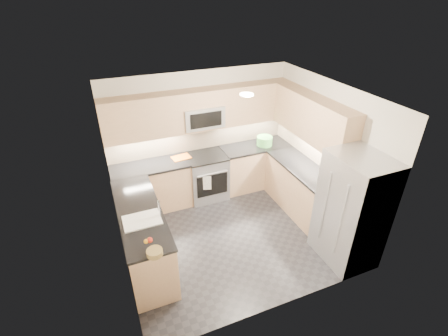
% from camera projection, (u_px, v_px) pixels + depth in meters
% --- Properties ---
extents(floor, '(3.60, 3.20, 0.00)m').
position_uv_depth(floor, '(232.00, 233.00, 5.74)').
color(floor, black).
rests_on(floor, ground).
extents(ceiling, '(3.60, 3.20, 0.02)m').
position_uv_depth(ceiling, '(234.00, 95.00, 4.49)').
color(ceiling, beige).
rests_on(ceiling, wall_back).
extents(wall_back, '(3.60, 0.02, 2.50)m').
position_uv_depth(wall_back, '(200.00, 134.00, 6.40)').
color(wall_back, beige).
rests_on(wall_back, floor).
extents(wall_front, '(3.60, 0.02, 2.50)m').
position_uv_depth(wall_front, '(287.00, 237.00, 3.83)').
color(wall_front, beige).
rests_on(wall_front, floor).
extents(wall_left, '(0.02, 3.20, 2.50)m').
position_uv_depth(wall_left, '(114.00, 198.00, 4.52)').
color(wall_left, beige).
rests_on(wall_left, floor).
extents(wall_right, '(0.02, 3.20, 2.50)m').
position_uv_depth(wall_right, '(326.00, 153.00, 5.71)').
color(wall_right, beige).
rests_on(wall_right, floor).
extents(base_cab_back_left, '(1.42, 0.60, 0.90)m').
position_uv_depth(base_cab_back_left, '(152.00, 188.00, 6.19)').
color(base_cab_back_left, tan).
rests_on(base_cab_back_left, floor).
extents(base_cab_back_right, '(1.42, 0.60, 0.90)m').
position_uv_depth(base_cab_back_right, '(254.00, 166.00, 6.92)').
color(base_cab_back_right, tan).
rests_on(base_cab_back_right, floor).
extents(base_cab_right, '(0.60, 1.70, 0.90)m').
position_uv_depth(base_cab_right, '(301.00, 190.00, 6.13)').
color(base_cab_right, tan).
rests_on(base_cab_right, floor).
extents(base_cab_peninsula, '(0.60, 2.00, 0.90)m').
position_uv_depth(base_cab_peninsula, '(143.00, 236.00, 5.02)').
color(base_cab_peninsula, tan).
rests_on(base_cab_peninsula, floor).
extents(countertop_back_left, '(1.42, 0.63, 0.04)m').
position_uv_depth(countertop_back_left, '(150.00, 166.00, 5.96)').
color(countertop_back_left, black).
rests_on(countertop_back_left, base_cab_back_left).
extents(countertop_back_right, '(1.42, 0.63, 0.04)m').
position_uv_depth(countertop_back_right, '(255.00, 146.00, 6.68)').
color(countertop_back_right, black).
rests_on(countertop_back_right, base_cab_back_right).
extents(countertop_right, '(0.63, 1.70, 0.04)m').
position_uv_depth(countertop_right, '(304.00, 168.00, 5.90)').
color(countertop_right, black).
rests_on(countertop_right, base_cab_right).
extents(countertop_peninsula, '(0.63, 2.00, 0.04)m').
position_uv_depth(countertop_peninsula, '(139.00, 212.00, 4.78)').
color(countertop_peninsula, black).
rests_on(countertop_peninsula, base_cab_peninsula).
extents(upper_cab_back, '(3.60, 0.35, 0.75)m').
position_uv_depth(upper_cab_back, '(202.00, 109.00, 5.97)').
color(upper_cab_back, tan).
rests_on(upper_cab_back, wall_back).
extents(upper_cab_right, '(0.35, 1.95, 0.75)m').
position_uv_depth(upper_cab_right, '(313.00, 118.00, 5.58)').
color(upper_cab_right, tan).
rests_on(upper_cab_right, wall_right).
extents(backsplash_back, '(3.60, 0.01, 0.51)m').
position_uv_depth(backsplash_back, '(200.00, 137.00, 6.42)').
color(backsplash_back, '#C7AE90').
rests_on(backsplash_back, wall_back).
extents(backsplash_right, '(0.01, 2.30, 0.51)m').
position_uv_depth(backsplash_right, '(310.00, 145.00, 6.10)').
color(backsplash_right, '#C7AE90').
rests_on(backsplash_right, wall_right).
extents(gas_range, '(0.76, 0.65, 0.91)m').
position_uv_depth(gas_range, '(207.00, 177.00, 6.53)').
color(gas_range, '#95979D').
rests_on(gas_range, floor).
extents(range_cooktop, '(0.76, 0.65, 0.03)m').
position_uv_depth(range_cooktop, '(206.00, 157.00, 6.30)').
color(range_cooktop, black).
rests_on(range_cooktop, gas_range).
extents(oven_door_glass, '(0.62, 0.02, 0.45)m').
position_uv_depth(oven_door_glass, '(212.00, 185.00, 6.27)').
color(oven_door_glass, black).
rests_on(oven_door_glass, gas_range).
extents(oven_handle, '(0.60, 0.02, 0.02)m').
position_uv_depth(oven_handle, '(212.00, 174.00, 6.12)').
color(oven_handle, '#B2B5BA').
rests_on(oven_handle, gas_range).
extents(microwave, '(0.76, 0.40, 0.40)m').
position_uv_depth(microwave, '(202.00, 116.00, 6.01)').
color(microwave, '#A6AAAE').
rests_on(microwave, upper_cab_back).
extents(microwave_door, '(0.60, 0.01, 0.28)m').
position_uv_depth(microwave_door, '(206.00, 120.00, 5.85)').
color(microwave_door, black).
rests_on(microwave_door, microwave).
extents(refrigerator, '(0.70, 0.90, 1.80)m').
position_uv_depth(refrigerator, '(352.00, 210.00, 4.85)').
color(refrigerator, '#A9ACB2').
rests_on(refrigerator, floor).
extents(fridge_handle_left, '(0.02, 0.02, 1.20)m').
position_uv_depth(fridge_handle_left, '(340.00, 221.00, 4.56)').
color(fridge_handle_left, '#B2B5BA').
rests_on(fridge_handle_left, refrigerator).
extents(fridge_handle_right, '(0.02, 0.02, 1.20)m').
position_uv_depth(fridge_handle_right, '(324.00, 207.00, 4.84)').
color(fridge_handle_right, '#B2B5BA').
rests_on(fridge_handle_right, refrigerator).
extents(sink_basin, '(0.52, 0.38, 0.16)m').
position_uv_depth(sink_basin, '(143.00, 224.00, 4.60)').
color(sink_basin, white).
rests_on(sink_basin, base_cab_peninsula).
extents(faucet, '(0.03, 0.03, 0.28)m').
position_uv_depth(faucet, '(159.00, 208.00, 4.59)').
color(faucet, silver).
rests_on(faucet, countertop_peninsula).
extents(utensil_bowl, '(0.42, 0.42, 0.18)m').
position_uv_depth(utensil_bowl, '(264.00, 141.00, 6.65)').
color(utensil_bowl, '#4EA848').
rests_on(utensil_bowl, countertop_back_right).
extents(cutting_board, '(0.38, 0.29, 0.01)m').
position_uv_depth(cutting_board, '(181.00, 157.00, 6.21)').
color(cutting_board, orange).
rests_on(cutting_board, countertop_back_left).
extents(fruit_basket, '(0.25, 0.25, 0.07)m').
position_uv_depth(fruit_basket, '(155.00, 253.00, 3.99)').
color(fruit_basket, olive).
rests_on(fruit_basket, countertop_peninsula).
extents(fruit_apple, '(0.08, 0.08, 0.08)m').
position_uv_depth(fruit_apple, '(150.00, 240.00, 4.07)').
color(fruit_apple, red).
rests_on(fruit_apple, fruit_basket).
extents(fruit_pear, '(0.06, 0.06, 0.06)m').
position_uv_depth(fruit_pear, '(149.00, 240.00, 4.07)').
color(fruit_pear, '#4BAF53').
rests_on(fruit_pear, fruit_basket).
extents(dish_towel_check, '(0.15, 0.06, 0.29)m').
position_uv_depth(dish_towel_check, '(207.00, 183.00, 6.15)').
color(dish_towel_check, white).
rests_on(dish_towel_check, oven_handle).
extents(fruit_orange, '(0.06, 0.06, 0.06)m').
position_uv_depth(fruit_orange, '(146.00, 241.00, 4.05)').
color(fruit_orange, orange).
rests_on(fruit_orange, fruit_basket).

